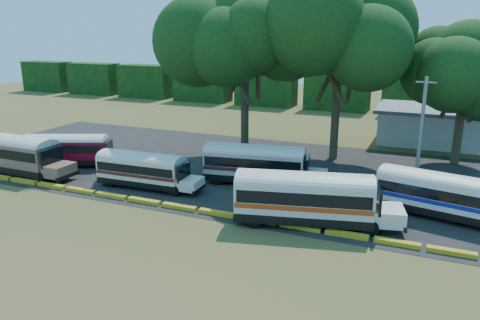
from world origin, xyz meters
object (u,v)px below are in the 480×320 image
at_px(bus_cream_west, 143,168).
at_px(tree_west, 245,32).
at_px(bus_beige, 14,152).
at_px(bus_red, 69,148).
at_px(bus_white_red, 307,196).

bearing_deg(bus_cream_west, tree_west, 72.93).
bearing_deg(tree_west, bus_cream_west, -105.13).
bearing_deg(bus_beige, bus_red, 57.20).
bearing_deg(bus_beige, bus_cream_west, 7.07).
xyz_separation_m(bus_beige, bus_white_red, (26.80, -0.76, 0.00)).
relative_size(bus_cream_west, bus_white_red, 0.80).
xyz_separation_m(bus_beige, tree_west, (16.13, 14.29, 10.23)).
bearing_deg(tree_west, bus_white_red, -54.67).
xyz_separation_m(bus_red, tree_west, (13.54, 10.43, 10.50)).
height_order(bus_red, bus_white_red, bus_white_red).
bearing_deg(bus_cream_west, bus_beige, -175.91).
height_order(bus_beige, bus_white_red, bus_white_red).
xyz_separation_m(bus_beige, bus_cream_west, (12.63, 1.33, -0.37)).
bearing_deg(bus_white_red, bus_cream_west, 158.32).
bearing_deg(bus_red, bus_beige, -147.03).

